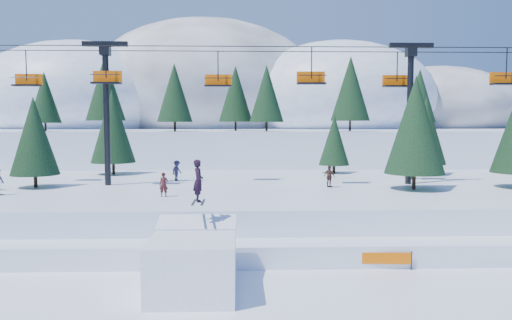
{
  "coord_description": "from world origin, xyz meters",
  "views": [
    {
      "loc": [
        0.59,
        -18.24,
        7.02
      ],
      "look_at": [
        1.36,
        6.0,
        5.2
      ],
      "focal_mm": 35.0,
      "sensor_mm": 36.0,
      "label": 1
    }
  ],
  "objects_px": {
    "chairlift": "(260,91)",
    "banner_near": "(382,258)",
    "jump_kicker": "(194,261)",
    "banner_far": "(402,253)"
  },
  "relations": [
    {
      "from": "chairlift",
      "to": "banner_near",
      "type": "bearing_deg",
      "value": -67.84
    },
    {
      "from": "jump_kicker",
      "to": "banner_near",
      "type": "xyz_separation_m",
      "value": [
        8.71,
        2.83,
        -0.76
      ]
    },
    {
      "from": "jump_kicker",
      "to": "banner_near",
      "type": "distance_m",
      "value": 9.19
    },
    {
      "from": "banner_near",
      "to": "banner_far",
      "type": "relative_size",
      "value": 1.08
    },
    {
      "from": "banner_far",
      "to": "chairlift",
      "type": "bearing_deg",
      "value": 118.71
    },
    {
      "from": "chairlift",
      "to": "banner_near",
      "type": "relative_size",
      "value": 16.12
    },
    {
      "from": "chairlift",
      "to": "banner_far",
      "type": "bearing_deg",
      "value": -61.29
    },
    {
      "from": "jump_kicker",
      "to": "chairlift",
      "type": "relative_size",
      "value": 0.12
    },
    {
      "from": "jump_kicker",
      "to": "banner_far",
      "type": "height_order",
      "value": "jump_kicker"
    },
    {
      "from": "banner_far",
      "to": "jump_kicker",
      "type": "bearing_deg",
      "value": -158.96
    }
  ]
}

